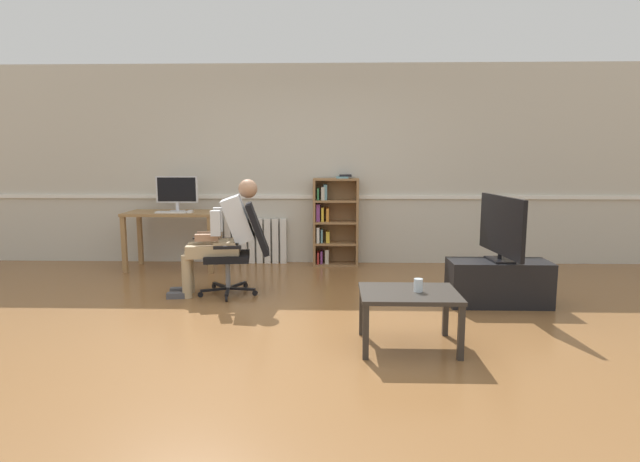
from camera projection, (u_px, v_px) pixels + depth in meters
ground_plane at (301, 322)px, 4.57m from camera, size 18.00×18.00×0.00m
back_wall at (313, 165)px, 6.99m from camera, size 12.00×0.13×2.70m
computer_desk at (173, 220)px, 6.65m from camera, size 1.18×0.61×0.76m
imac_monitor at (177, 191)px, 6.67m from camera, size 0.55×0.14×0.46m
keyboard at (171, 212)px, 6.49m from camera, size 0.39×0.12×0.02m
computer_mouse at (190, 212)px, 6.51m from camera, size 0.06×0.10×0.03m
bookshelf at (333, 221)px, 6.89m from camera, size 0.61×0.29×1.23m
radiator at (252, 241)px, 7.06m from camera, size 0.96×0.08×0.62m
office_chair at (241, 246)px, 5.42m from camera, size 0.77×0.63×0.98m
person_seated at (223, 234)px, 5.39m from camera, size 0.97×0.44×1.23m
tv_stand at (498, 283)px, 5.06m from camera, size 0.98×0.41×0.45m
tv_screen at (501, 227)px, 4.98m from camera, size 0.23×0.99×0.64m
coffee_table at (409, 299)px, 3.92m from camera, size 0.75×0.58×0.44m
drinking_glass at (418, 285)px, 3.90m from camera, size 0.07×0.07×0.10m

